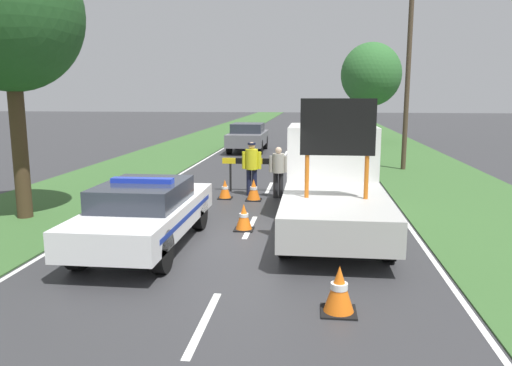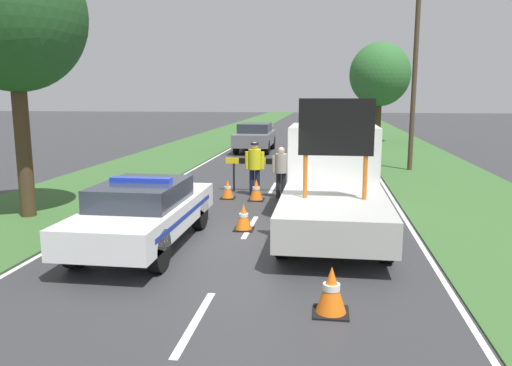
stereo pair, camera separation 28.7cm
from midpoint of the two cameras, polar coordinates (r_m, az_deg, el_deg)
name	(u,v)px [view 2 (the right image)]	position (r m, az deg, el deg)	size (l,w,h in m)	color
ground_plane	(242,241)	(11.08, -0.84, -6.62)	(160.00, 160.00, 0.00)	#333335
lane_markings	(288,162)	(23.74, 3.98, 2.36)	(7.82, 57.60, 0.01)	silver
grass_verge_left	(198,146)	(31.64, -6.43, 4.28)	(4.52, 120.00, 0.03)	#38602D
grass_verge_right	(401,148)	(30.99, 16.50, 3.80)	(4.52, 120.00, 0.03)	#38602D
police_car	(145,211)	(10.76, -11.88, -3.16)	(1.84, 4.92, 1.50)	white
work_truck	(333,179)	(12.33, 9.48, 0.44)	(2.24, 6.05, 3.11)	white
road_barrier	(266,164)	(16.34, 1.63, 2.13)	(2.66, 0.08, 1.12)	black
police_officer	(255,164)	(15.75, 0.37, 2.18)	(0.61, 0.39, 1.71)	#191E38
pedestrian_civilian	(281,168)	(15.44, 3.43, 1.69)	(0.57, 0.36, 1.59)	#232326
traffic_cone_near_police	(244,217)	(11.87, -0.73, -3.92)	(0.46, 0.46, 0.63)	black
traffic_cone_centre_front	(228,189)	(15.46, -2.72, -0.70)	(0.43, 0.43, 0.60)	black
traffic_cone_near_truck	(331,290)	(7.56, 9.71, -12.00)	(0.53, 0.53, 0.72)	black
traffic_cone_behind_barrier	(256,190)	(15.17, 0.56, -0.78)	(0.47, 0.47, 0.65)	black
queued_car_sedan_black	(326,151)	(21.66, 8.37, 3.64)	(1.90, 4.02, 1.53)	black
queued_car_suv_grey	(255,137)	(28.22, 0.19, 5.33)	(1.92, 4.61, 1.59)	slate
roadside_tree_near_left	(380,75)	(34.57, 14.21, 11.92)	(3.97, 3.97, 6.57)	#42301E
roadside_tree_near_right	(13,16)	(14.21, -25.51, 16.83)	(3.58, 3.58, 7.00)	#42301E
utility_pole	(415,60)	(22.04, 18.12, 13.25)	(1.20, 0.20, 8.94)	#473828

